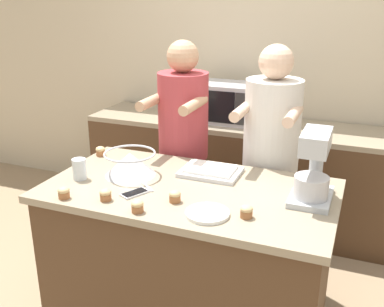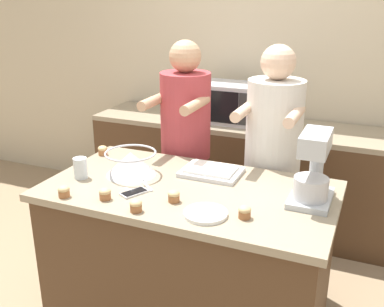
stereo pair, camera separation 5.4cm
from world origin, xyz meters
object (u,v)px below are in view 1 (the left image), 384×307
Objects in this scene: mixing_bowl at (130,163)px; baking_tray at (211,171)px; small_plate at (207,214)px; cupcake_2 at (137,206)px; stand_mixer at (313,170)px; drinking_glass at (79,169)px; microwave_oven at (225,102)px; cupcake_1 at (100,151)px; knife at (144,183)px; cupcake_4 at (106,195)px; cell_phone at (135,193)px; cupcake_5 at (246,211)px; person_right at (270,167)px; cupcake_3 at (64,193)px; cupcake_0 at (176,196)px; person_left at (183,154)px.

mixing_bowl reaches higher than baking_tray.
cupcake_2 is (-0.32, -0.09, 0.02)m from small_plate.
stand_mixer reaches higher than drinking_glass.
microwave_oven reaches higher than cupcake_1.
cupcake_4 is (-0.08, -0.26, 0.03)m from knife.
cell_phone is 0.21m from cupcake_2.
knife is 0.65m from cupcake_5.
stand_mixer reaches higher than mixing_bowl.
cupcake_2 is at bearing -113.40° from person_right.
person_right reaches higher than cupcake_3.
microwave_oven reaches higher than cupcake_5.
cupcake_1 is (-0.46, 0.30, 0.03)m from knife.
knife is at bearing -32.75° from cupcake_1.
drinking_glass is (-0.36, -1.53, -0.08)m from microwave_oven.
cupcake_3 is 0.22m from cupcake_4.
cupcake_3 is at bearing -179.74° from cupcake_2.
cupcake_2 and cupcake_5 have the same top height.
microwave_oven is 8.67× the size of cupcake_4.
mixing_bowl is 4.82× the size of cupcake_1.
cupcake_5 is at bearing -4.38° from cupcake_0.
mixing_bowl is at bearing 98.11° from cupcake_4.
cupcake_1 is (-0.10, 0.37, -0.03)m from drinking_glass.
cupcake_2 is (0.49, -0.24, -0.03)m from drinking_glass.
cell_phone is 0.61m from cupcake_5.
cupcake_1 is at bearing 105.52° from drinking_glass.
mixing_bowl is 0.28m from drinking_glass.
microwave_oven is at bearing 68.08° from cupcake_1.
cell_phone is at bearing 122.52° from cupcake_2.
small_plate is (0.50, -0.89, 0.07)m from person_left.
cupcake_1 is (-0.76, 0.03, 0.01)m from baking_tray.
cupcake_2 is at bearing -149.44° from stand_mixer.
mixing_bowl is at bearing 152.12° from small_plate.
cupcake_3 is (-0.58, -0.58, 0.01)m from baking_tray.
cupcake_4 is 1.00× the size of cupcake_5.
cell_phone is 0.77× the size of small_plate.
microwave_oven is 8.67× the size of cupcake_3.
mixing_bowl is at bearing 123.44° from cell_phone.
stand_mixer is 0.90m from knife.
baking_tray reaches higher than small_plate.
cupcake_3 is at bearing -99.25° from microwave_oven.
person_right is 4.44× the size of stand_mixer.
stand_mixer reaches higher than cupcake_2.
microwave_oven is (-0.30, 1.19, 0.12)m from baking_tray.
cupcake_0 is 1.00× the size of cupcake_1.
microwave_oven reaches higher than cupcake_2.
cell_phone is 0.14m from knife.
person_left reaches higher than knife.
baking_tray is 0.55m from cupcake_5.
mixing_bowl is 0.46m from baking_tray.
cupcake_2 reaches higher than cell_phone.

